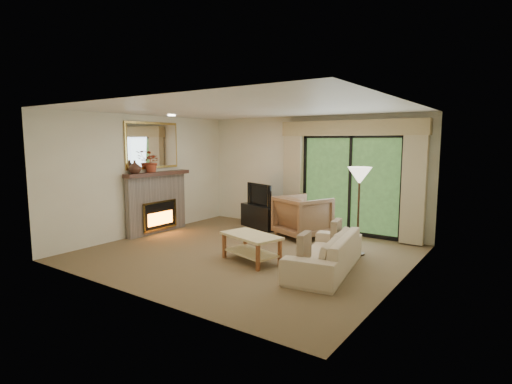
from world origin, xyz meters
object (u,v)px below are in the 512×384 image
Objects in this scene: media_console at (262,216)px; armchair at (303,217)px; sofa at (325,252)px; coffee_table at (251,248)px.

armchair reaches higher than media_console.
armchair is at bearing -152.27° from sofa.
sofa is (2.58, -2.04, 0.02)m from media_console.
armchair is at bearing 5.73° from media_console.
sofa is at bearing -18.98° from media_console.
media_console is 1.29m from armchair.
media_console is at bearing -138.08° from sofa.
armchair is 0.49× the size of sofa.
coffee_table is at bearing 114.45° from armchair.
armchair is 0.94× the size of coffee_table.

